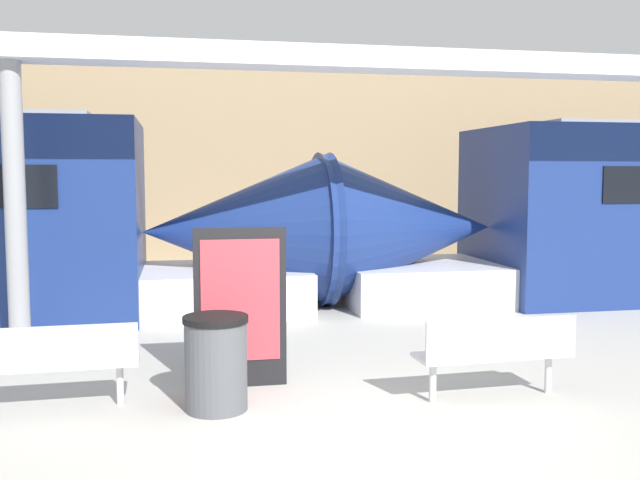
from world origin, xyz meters
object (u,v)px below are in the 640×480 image
poster_board (240,307)px  support_column_near (15,210)px  bench_near (496,350)px  bench_far (36,359)px  trash_bin (216,363)px

poster_board → support_column_near: 3.33m
bench_near → support_column_near: size_ratio=0.44×
bench_near → bench_far: size_ratio=0.85×
poster_board → support_column_near: support_column_near is taller
support_column_near → trash_bin: bearing=-48.2°
trash_bin → support_column_near: size_ratio=0.25×
poster_board → bench_far: bearing=-166.6°
poster_board → support_column_near: size_ratio=0.47×
bench_far → trash_bin: bearing=-9.5°
bench_near → poster_board: (-2.46, 0.96, 0.35)m
trash_bin → support_column_near: (-2.29, 2.57, 1.36)m
bench_far → poster_board: size_ratio=1.11×
bench_far → poster_board: bearing=12.1°
bench_near → trash_bin: bearing=172.6°
trash_bin → poster_board: 0.87m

